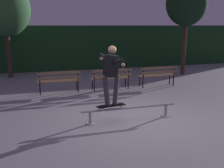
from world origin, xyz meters
name	(u,v)px	position (x,y,z in m)	size (l,w,h in m)	color
ground_plane	(130,121)	(0.00, 0.00, 0.00)	(90.00, 90.00, 0.00)	gray
hedge_backdrop	(76,47)	(0.00, 9.21, 1.25)	(24.00, 1.20, 2.51)	#193D1E
grind_rail	(130,110)	(0.00, 0.05, 0.29)	(2.64, 0.18, 0.38)	#9E9EA3
skateboard	(111,106)	(-0.52, 0.05, 0.45)	(0.80, 0.31, 0.09)	black
skateboarder	(111,71)	(-0.51, 0.05, 1.39)	(0.63, 1.40, 1.56)	black
park_bench_leftmost	(59,79)	(-1.54, 3.53, 0.54)	(1.61, 0.45, 0.88)	black
park_bench_left_center	(111,76)	(0.48, 3.53, 0.54)	(1.61, 0.45, 0.88)	black
park_bench_right_center	(158,74)	(2.51, 3.53, 0.54)	(1.61, 0.45, 0.88)	black
tree_far_left	(5,9)	(-3.56, 7.35, 3.24)	(2.31, 2.31, 4.52)	#3D2D23
tree_far_right	(186,4)	(5.07, 5.82, 3.56)	(2.04, 2.04, 4.71)	#3D2D23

